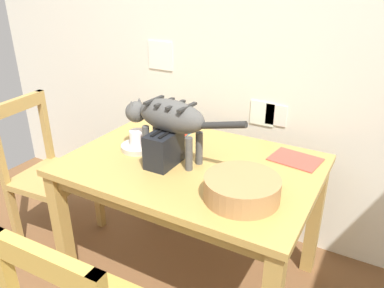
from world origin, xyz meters
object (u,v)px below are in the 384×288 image
saucer_bowl (138,147)px  coffee_mug (138,138)px  wicker_basket (242,188)px  toaster (164,149)px  magazine (295,159)px  wooden_chair_near (47,174)px  cat (167,118)px  book_stack (175,132)px  dining_table (192,178)px

saucer_bowl → coffee_mug: size_ratio=1.46×
wicker_basket → toaster: toaster is taller
magazine → toaster: size_ratio=1.21×
saucer_bowl → wooden_chair_near: size_ratio=0.20×
magazine → wicker_basket: size_ratio=0.75×
cat → book_stack: 0.38m
dining_table → magazine: 0.54m
cat → toaster: 0.15m
cat → wicker_basket: size_ratio=2.13×
book_stack → toaster: size_ratio=0.85×
cat → saucer_bowl: 0.29m
dining_table → book_stack: book_stack is taller
saucer_bowl → wooden_chair_near: wooden_chair_near is taller
dining_table → toaster: (-0.11, -0.09, 0.18)m
coffee_mug → toaster: (0.22, -0.08, 0.02)m
coffee_mug → book_stack: coffee_mug is taller
magazine → wooden_chair_near: (-1.45, -0.38, -0.30)m
dining_table → cat: 0.34m
wicker_basket → wooden_chair_near: 1.40m
magazine → coffee_mug: bearing=-151.6°
wicker_basket → wooden_chair_near: (-1.35, 0.10, -0.35)m
dining_table → saucer_bowl: 0.34m
dining_table → wooden_chair_near: 1.03m
toaster → magazine: bearing=33.3°
coffee_mug → magazine: coffee_mug is taller
coffee_mug → wicker_basket: bearing=-15.1°
wooden_chair_near → book_stack: bearing=111.2°
cat → coffee_mug: cat is taller
cat → toaster: (0.02, -0.06, -0.14)m
saucer_bowl → book_stack: size_ratio=1.08×
wicker_basket → toaster: (-0.46, 0.11, 0.03)m
book_stack → toaster: (0.15, -0.35, 0.07)m
cat → magazine: size_ratio=2.82×
cat → book_stack: cat is taller
dining_table → toaster: toaster is taller
dining_table → wooden_chair_near: bearing=-174.5°
cat → wicker_basket: (0.47, -0.17, -0.17)m
dining_table → coffee_mug: bearing=-178.0°
wooden_chair_near → wicker_basket: bearing=81.2°
wooden_chair_near → toaster: bearing=85.8°
magazine → wooden_chair_near: 1.53m
cat → coffee_mug: bearing=89.9°
saucer_bowl → wooden_chair_near: bearing=-172.8°
cat → magazine: cat is taller
saucer_bowl → coffee_mug: bearing=0.0°
cat → coffee_mug: (-0.20, 0.01, -0.16)m
saucer_bowl → toaster: toaster is taller
coffee_mug → book_stack: bearing=77.2°
toaster → wicker_basket: bearing=-13.0°
wooden_chair_near → cat: bearing=89.8°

